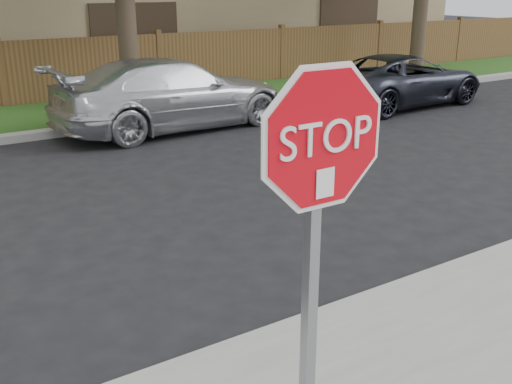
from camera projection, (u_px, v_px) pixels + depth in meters
ground at (282, 330)px, 5.20m from camera, size 90.00×90.00×0.00m
far_curb at (41, 134)px, 11.65m from camera, size 70.00×0.30×0.15m
grass_strip at (22, 120)px, 12.96m from camera, size 70.00×3.00×0.12m
fence at (2, 76)px, 13.99m from camera, size 70.00×0.12×1.60m
stop_sign at (319, 200)px, 2.99m from camera, size 1.01×0.13×2.55m
sedan_right at (173, 94)px, 12.23m from camera, size 5.09×2.34×1.44m
sedan_far_right at (402, 80)px, 14.67m from camera, size 4.57×2.30×1.24m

